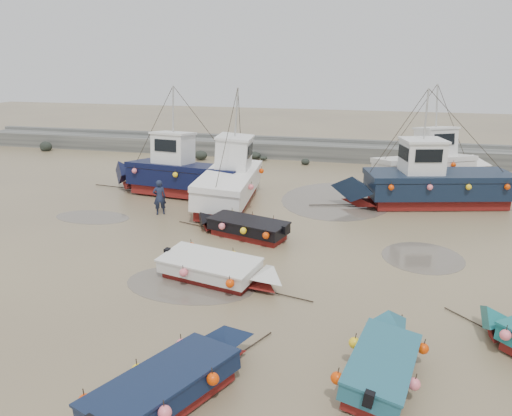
# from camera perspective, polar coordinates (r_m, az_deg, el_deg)

# --- Properties ---
(ground) EXTENTS (120.00, 120.00, 0.00)m
(ground) POSITION_cam_1_polar(r_m,az_deg,el_deg) (19.23, -0.49, -7.09)
(ground) COLOR #96855D
(ground) RESTS_ON ground
(seawall) EXTENTS (60.00, 4.92, 1.50)m
(seawall) POSITION_cam_1_polar(r_m,az_deg,el_deg) (39.88, 7.60, 6.44)
(seawall) COLOR slate
(seawall) RESTS_ON ground
(puddle_a) EXTENTS (4.78, 4.78, 0.01)m
(puddle_a) POSITION_cam_1_polar(r_m,az_deg,el_deg) (18.27, -7.46, -8.59)
(puddle_a) COLOR #5E564A
(puddle_a) RESTS_ON ground
(puddle_b) EXTENTS (3.27, 3.27, 0.01)m
(puddle_b) POSITION_cam_1_polar(r_m,az_deg,el_deg) (21.47, 18.51, -5.37)
(puddle_b) COLOR #5E564A
(puddle_b) RESTS_ON ground
(puddle_c) EXTENTS (3.95, 3.95, 0.01)m
(puddle_c) POSITION_cam_1_polar(r_m,az_deg,el_deg) (26.64, -18.18, -1.00)
(puddle_c) COLOR #5E564A
(puddle_c) RESTS_ON ground
(puddle_d) EXTENTS (6.20, 6.20, 0.01)m
(puddle_d) POSITION_cam_1_polar(r_m,az_deg,el_deg) (28.71, 9.20, 0.93)
(puddle_d) COLOR #5E564A
(puddle_d) RESTS_ON ground
(dinghy_1) EXTENTS (3.39, 5.74, 1.43)m
(dinghy_1) POSITION_cam_1_polar(r_m,az_deg,el_deg) (12.60, -9.11, -18.70)
(dinghy_1) COLOR maroon
(dinghy_1) RESTS_ON ground
(dinghy_2) EXTENTS (2.36, 5.33, 1.43)m
(dinghy_2) POSITION_cam_1_polar(r_m,az_deg,el_deg) (13.55, 14.22, -16.16)
(dinghy_2) COLOR maroon
(dinghy_2) RESTS_ON ground
(dinghy_4) EXTENTS (5.79, 2.78, 1.43)m
(dinghy_4) POSITION_cam_1_polar(r_m,az_deg,el_deg) (22.55, -1.67, -1.89)
(dinghy_4) COLOR maroon
(dinghy_4) RESTS_ON ground
(dinghy_5) EXTENTS (5.89, 2.78, 1.43)m
(dinghy_5) POSITION_cam_1_polar(r_m,az_deg,el_deg) (18.16, -4.27, -6.77)
(dinghy_5) COLOR maroon
(dinghy_5) RESTS_ON ground
(cabin_boat_0) EXTENTS (10.10, 3.62, 6.22)m
(cabin_boat_0) POSITION_cam_1_polar(r_m,az_deg,el_deg) (29.42, -9.05, 4.02)
(cabin_boat_0) COLOR maroon
(cabin_boat_0) RESTS_ON ground
(cabin_boat_1) EXTENTS (3.28, 10.54, 6.22)m
(cabin_boat_1) POSITION_cam_1_polar(r_m,az_deg,el_deg) (27.69, -3.00, 3.37)
(cabin_boat_1) COLOR maroon
(cabin_boat_1) RESTS_ON ground
(cabin_boat_2) EXTENTS (10.81, 4.96, 6.22)m
(cabin_boat_2) POSITION_cam_1_polar(r_m,az_deg,el_deg) (28.47, 18.96, 2.81)
(cabin_boat_2) COLOR maroon
(cabin_boat_2) RESTS_ON ground
(cabin_boat_3) EXTENTS (8.47, 5.73, 6.22)m
(cabin_boat_3) POSITION_cam_1_polar(r_m,az_deg,el_deg) (33.04, 19.60, 4.74)
(cabin_boat_3) COLOR maroon
(cabin_boat_3) RESTS_ON ground
(person) EXTENTS (0.79, 0.72, 1.82)m
(person) POSITION_cam_1_polar(r_m,az_deg,el_deg) (26.25, -10.87, -0.70)
(person) COLOR #1A223A
(person) RESTS_ON ground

